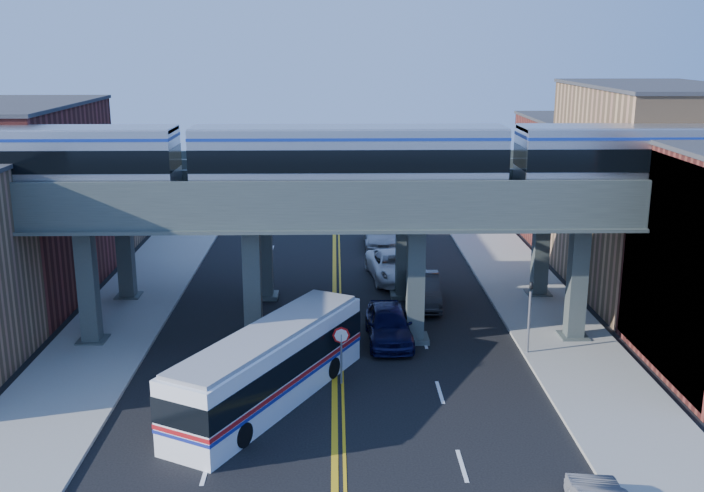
{
  "coord_description": "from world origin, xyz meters",
  "views": [
    {
      "loc": [
        0.06,
        -28.7,
        14.49
      ],
      "look_at": [
        0.85,
        7.07,
        5.17
      ],
      "focal_mm": 40.0,
      "sensor_mm": 36.0,
      "label": 1
    }
  ],
  "objects_px": {
    "stop_sign": "(341,346)",
    "transit_bus": "(270,367)",
    "car_lane_c": "(394,266)",
    "car_lane_d": "(381,234)",
    "traffic_signal": "(530,310)",
    "transit_train": "(349,158)",
    "car_lane_b": "(422,290)",
    "car_lane_a": "(389,324)"
  },
  "relations": [
    {
      "from": "car_lane_c",
      "to": "car_lane_b",
      "type": "bearing_deg",
      "value": -82.52
    },
    {
      "from": "traffic_signal",
      "to": "car_lane_c",
      "type": "relative_size",
      "value": 0.66
    },
    {
      "from": "transit_bus",
      "to": "car_lane_c",
      "type": "height_order",
      "value": "transit_bus"
    },
    {
      "from": "transit_bus",
      "to": "car_lane_a",
      "type": "bearing_deg",
      "value": -10.55
    },
    {
      "from": "car_lane_c",
      "to": "car_lane_d",
      "type": "relative_size",
      "value": 1.0
    },
    {
      "from": "transit_bus",
      "to": "car_lane_a",
      "type": "distance_m",
      "value": 8.54
    },
    {
      "from": "stop_sign",
      "to": "traffic_signal",
      "type": "relative_size",
      "value": 0.64
    },
    {
      "from": "car_lane_a",
      "to": "car_lane_b",
      "type": "relative_size",
      "value": 1.01
    },
    {
      "from": "stop_sign",
      "to": "car_lane_c",
      "type": "height_order",
      "value": "stop_sign"
    },
    {
      "from": "traffic_signal",
      "to": "car_lane_a",
      "type": "bearing_deg",
      "value": 163.27
    },
    {
      "from": "transit_train",
      "to": "car_lane_c",
      "type": "xyz_separation_m",
      "value": [
        3.02,
        10.53,
        -8.34
      ]
    },
    {
      "from": "car_lane_a",
      "to": "car_lane_c",
      "type": "bearing_deg",
      "value": 82.97
    },
    {
      "from": "traffic_signal",
      "to": "transit_bus",
      "type": "distance_m",
      "value": 12.77
    },
    {
      "from": "transit_train",
      "to": "car_lane_d",
      "type": "bearing_deg",
      "value": 81.81
    },
    {
      "from": "traffic_signal",
      "to": "car_lane_c",
      "type": "bearing_deg",
      "value": 113.56
    },
    {
      "from": "stop_sign",
      "to": "transit_bus",
      "type": "xyz_separation_m",
      "value": [
        -2.96,
        -1.67,
        -0.23
      ]
    },
    {
      "from": "transit_bus",
      "to": "car_lane_b",
      "type": "xyz_separation_m",
      "value": [
        7.66,
        12.23,
        -0.64
      ]
    },
    {
      "from": "transit_bus",
      "to": "transit_train",
      "type": "bearing_deg",
      "value": 1.62
    },
    {
      "from": "car_lane_b",
      "to": "car_lane_c",
      "type": "xyz_separation_m",
      "value": [
        -1.26,
        4.98,
        -0.02
      ]
    },
    {
      "from": "transit_bus",
      "to": "car_lane_a",
      "type": "xyz_separation_m",
      "value": [
        5.36,
        6.62,
        -0.61
      ]
    },
    {
      "from": "car_lane_c",
      "to": "traffic_signal",
      "type": "bearing_deg",
      "value": -73.22
    },
    {
      "from": "car_lane_a",
      "to": "car_lane_c",
      "type": "height_order",
      "value": "car_lane_a"
    },
    {
      "from": "car_lane_a",
      "to": "car_lane_c",
      "type": "xyz_separation_m",
      "value": [
        1.03,
        10.58,
        -0.05
      ]
    },
    {
      "from": "stop_sign",
      "to": "transit_bus",
      "type": "height_order",
      "value": "transit_bus"
    },
    {
      "from": "transit_train",
      "to": "car_lane_a",
      "type": "height_order",
      "value": "transit_train"
    },
    {
      "from": "traffic_signal",
      "to": "transit_bus",
      "type": "relative_size",
      "value": 0.36
    },
    {
      "from": "transit_bus",
      "to": "car_lane_b",
      "type": "bearing_deg",
      "value": -3.61
    },
    {
      "from": "transit_train",
      "to": "car_lane_b",
      "type": "relative_size",
      "value": 8.5
    },
    {
      "from": "transit_train",
      "to": "traffic_signal",
      "type": "relative_size",
      "value": 11.11
    },
    {
      "from": "stop_sign",
      "to": "transit_bus",
      "type": "relative_size",
      "value": 0.23
    },
    {
      "from": "stop_sign",
      "to": "car_lane_c",
      "type": "bearing_deg",
      "value": 77.53
    },
    {
      "from": "transit_bus",
      "to": "car_lane_b",
      "type": "distance_m",
      "value": 14.44
    },
    {
      "from": "transit_bus",
      "to": "car_lane_c",
      "type": "xyz_separation_m",
      "value": [
        6.4,
        17.2,
        -0.66
      ]
    },
    {
      "from": "car_lane_c",
      "to": "car_lane_d",
      "type": "height_order",
      "value": "car_lane_d"
    },
    {
      "from": "transit_train",
      "to": "stop_sign",
      "type": "relative_size",
      "value": 17.33
    },
    {
      "from": "car_lane_b",
      "to": "car_lane_a",
      "type": "bearing_deg",
      "value": -109.8
    },
    {
      "from": "stop_sign",
      "to": "transit_bus",
      "type": "distance_m",
      "value": 3.41
    },
    {
      "from": "traffic_signal",
      "to": "transit_train",
      "type": "bearing_deg",
      "value": 166.74
    },
    {
      "from": "stop_sign",
      "to": "traffic_signal",
      "type": "xyz_separation_m",
      "value": [
        8.9,
        3.0,
        0.54
      ]
    },
    {
      "from": "car_lane_b",
      "to": "car_lane_d",
      "type": "distance_m",
      "value": 13.39
    },
    {
      "from": "car_lane_c",
      "to": "car_lane_a",
      "type": "bearing_deg",
      "value": -102.34
    },
    {
      "from": "transit_bus",
      "to": "car_lane_d",
      "type": "bearing_deg",
      "value": 15.03
    }
  ]
}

